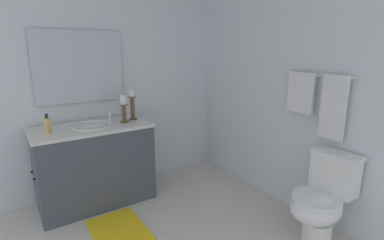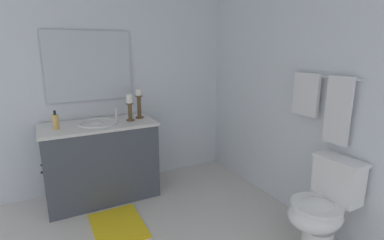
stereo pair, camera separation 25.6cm
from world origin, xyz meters
TOP-DOWN VIEW (x-y plane):
  - wall_back at (0.00, 1.45)m, footprint 3.04×0.04m
  - wall_left at (-1.52, 0.00)m, footprint 0.04×2.90m
  - vanity_cabinet at (-1.19, -0.21)m, footprint 0.58×1.15m
  - sink_basin at (-1.19, -0.21)m, footprint 0.40×0.40m
  - mirror at (-1.47, -0.21)m, footprint 0.02×0.89m
  - candle_holder_tall at (-1.23, 0.24)m, footprint 0.09×0.09m
  - candle_holder_short at (-1.16, 0.12)m, footprint 0.09×0.09m
  - soap_bottle at (-1.16, -0.61)m, footprint 0.06×0.06m
  - toilet at (0.48, 1.17)m, footprint 0.39×0.54m
  - towel_bar at (0.21, 1.39)m, footprint 0.65×0.02m
  - towel_near_vanity at (0.05, 1.37)m, footprint 0.27×0.03m
  - towel_center at (0.37, 1.37)m, footprint 0.22×0.03m
  - bath_mat at (-0.57, -0.21)m, footprint 0.60×0.44m

SIDE VIEW (x-z plane):
  - bath_mat at x=-0.57m, z-range 0.00..0.02m
  - toilet at x=0.48m, z-range -0.01..0.74m
  - vanity_cabinet at x=-1.19m, z-range 0.00..0.83m
  - sink_basin at x=-1.19m, z-range 0.67..0.92m
  - soap_bottle at x=-1.16m, z-range 0.82..1.00m
  - candle_holder_short at x=-1.16m, z-range 0.84..1.13m
  - candle_holder_tall at x=-1.23m, z-range 0.84..1.16m
  - towel_center at x=0.37m, z-range 0.83..1.38m
  - towel_near_vanity at x=0.05m, z-range 1.00..1.38m
  - wall_back at x=0.00m, z-range 0.00..2.45m
  - wall_left at x=-1.52m, z-range 0.00..2.45m
  - towel_bar at x=0.21m, z-range 1.35..1.37m
  - mirror at x=-1.47m, z-range 1.03..1.77m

